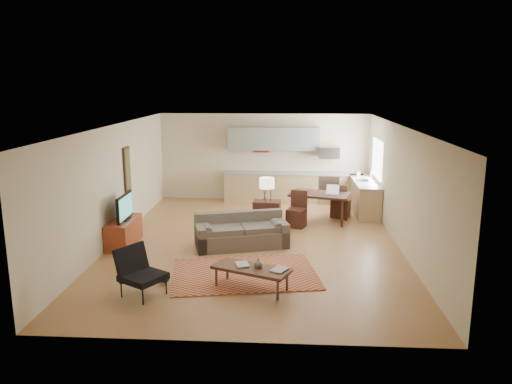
# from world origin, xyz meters

# --- Properties ---
(room) EXTENTS (9.00, 9.00, 9.00)m
(room) POSITION_xyz_m (0.00, 0.00, 1.35)
(room) COLOR #9E6B3D
(room) RESTS_ON ground
(kitchen_counter_back) EXTENTS (4.26, 0.64, 0.92)m
(kitchen_counter_back) POSITION_xyz_m (0.90, 4.18, 0.46)
(kitchen_counter_back) COLOR tan
(kitchen_counter_back) RESTS_ON ground
(kitchen_counter_right) EXTENTS (0.64, 2.26, 0.92)m
(kitchen_counter_right) POSITION_xyz_m (2.93, 3.00, 0.46)
(kitchen_counter_right) COLOR tan
(kitchen_counter_right) RESTS_ON ground
(kitchen_range) EXTENTS (0.62, 0.62, 0.90)m
(kitchen_range) POSITION_xyz_m (2.00, 4.18, 0.45)
(kitchen_range) COLOR #A5A8AD
(kitchen_range) RESTS_ON ground
(kitchen_microwave) EXTENTS (0.62, 0.40, 0.35)m
(kitchen_microwave) POSITION_xyz_m (2.00, 4.20, 1.55)
(kitchen_microwave) COLOR #A5A8AD
(kitchen_microwave) RESTS_ON room
(upper_cabinets) EXTENTS (2.80, 0.34, 0.70)m
(upper_cabinets) POSITION_xyz_m (0.30, 4.33, 1.95)
(upper_cabinets) COLOR gray
(upper_cabinets) RESTS_ON room
(window_right) EXTENTS (0.02, 1.40, 1.05)m
(window_right) POSITION_xyz_m (3.23, 3.00, 1.55)
(window_right) COLOR white
(window_right) RESTS_ON room
(wall_art_left) EXTENTS (0.06, 0.42, 1.10)m
(wall_art_left) POSITION_xyz_m (-3.21, 0.90, 1.55)
(wall_art_left) COLOR olive
(wall_art_left) RESTS_ON room
(triptych) EXTENTS (1.70, 0.04, 0.50)m
(triptych) POSITION_xyz_m (-0.10, 4.47, 1.75)
(triptych) COLOR beige
(triptych) RESTS_ON room
(rug) EXTENTS (3.05, 2.36, 0.02)m
(rug) POSITION_xyz_m (-0.09, -1.91, 0.01)
(rug) COLOR maroon
(rug) RESTS_ON floor
(sofa) EXTENTS (2.31, 1.49, 0.74)m
(sofa) POSITION_xyz_m (-0.29, -0.25, 0.37)
(sofa) COLOR #5B5348
(sofa) RESTS_ON floor
(coffee_table) EXTENTS (1.50, 1.07, 0.42)m
(coffee_table) POSITION_xyz_m (0.09, -2.62, 0.21)
(coffee_table) COLOR #492C1C
(coffee_table) RESTS_ON floor
(book_a) EXTENTS (0.40, 0.43, 0.03)m
(book_a) POSITION_xyz_m (-0.18, -2.56, 0.43)
(book_a) COLOR maroon
(book_a) RESTS_ON coffee_table
(book_b) EXTENTS (0.52, 0.53, 0.02)m
(book_b) POSITION_xyz_m (0.49, -2.67, 0.43)
(book_b) COLOR navy
(book_b) RESTS_ON coffee_table
(vase) EXTENTS (0.20, 0.20, 0.17)m
(vase) POSITION_xyz_m (0.22, -2.61, 0.50)
(vase) COLOR black
(vase) RESTS_ON coffee_table
(armchair) EXTENTS (1.04, 1.04, 0.86)m
(armchair) POSITION_xyz_m (-1.76, -3.01, 0.43)
(armchair) COLOR black
(armchair) RESTS_ON floor
(tv_credenza) EXTENTS (0.49, 1.28, 0.59)m
(tv_credenza) POSITION_xyz_m (-2.98, -0.28, 0.30)
(tv_credenza) COLOR maroon
(tv_credenza) RESTS_ON floor
(tv) EXTENTS (0.10, 0.98, 0.59)m
(tv) POSITION_xyz_m (-2.94, -0.28, 0.89)
(tv) COLOR black
(tv) RESTS_ON tv_credenza
(console_table) EXTENTS (0.69, 0.50, 0.76)m
(console_table) POSITION_xyz_m (0.22, 1.07, 0.38)
(console_table) COLOR #341A13
(console_table) RESTS_ON floor
(table_lamp) EXTENTS (0.45, 0.45, 0.61)m
(table_lamp) POSITION_xyz_m (0.22, 1.07, 1.06)
(table_lamp) COLOR beige
(table_lamp) RESTS_ON console_table
(dining_table) EXTENTS (1.71, 1.25, 0.77)m
(dining_table) POSITION_xyz_m (1.59, 1.95, 0.39)
(dining_table) COLOR #341A13
(dining_table) RESTS_ON floor
(dining_chair_near) EXTENTS (0.57, 0.58, 0.93)m
(dining_chair_near) POSITION_xyz_m (0.97, 1.43, 0.46)
(dining_chair_near) COLOR #341A13
(dining_chair_near) RESTS_ON floor
(dining_chair_far) EXTENTS (0.60, 0.61, 0.94)m
(dining_chair_far) POSITION_xyz_m (2.21, 2.47, 0.47)
(dining_chair_far) COLOR #341A13
(dining_chair_far) RESTS_ON floor
(laptop) EXTENTS (0.38, 0.33, 0.24)m
(laptop) POSITION_xyz_m (1.89, 1.85, 0.90)
(laptop) COLOR #A5A8AD
(laptop) RESTS_ON dining_table
(soap_bottle) EXTENTS (0.12, 0.12, 0.19)m
(soap_bottle) POSITION_xyz_m (2.83, 3.66, 1.02)
(soap_bottle) COLOR beige
(soap_bottle) RESTS_ON kitchen_counter_right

